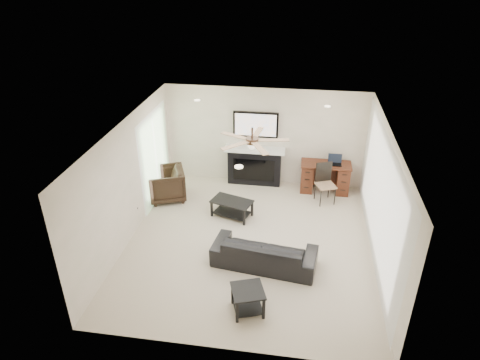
{
  "coord_description": "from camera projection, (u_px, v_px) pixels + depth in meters",
  "views": [
    {
      "loc": [
        0.88,
        -7.19,
        5.33
      ],
      "look_at": [
        -0.29,
        0.5,
        1.19
      ],
      "focal_mm": 32.0,
      "sensor_mm": 36.0,
      "label": 1
    }
  ],
  "objects": [
    {
      "name": "coffee_table",
      "position": [
        232.0,
        208.0,
        9.7
      ],
      "size": [
        1.01,
        0.75,
        0.4
      ],
      "primitive_type": "cube",
      "rotation": [
        0.0,
        0.0,
        -0.31
      ],
      "color": "black",
      "rests_on": "ground"
    },
    {
      "name": "end_table_near",
      "position": [
        248.0,
        300.0,
        7.1
      ],
      "size": [
        0.66,
        0.66,
        0.45
      ],
      "primitive_type": "cube",
      "rotation": [
        0.0,
        0.0,
        0.34
      ],
      "color": "black",
      "rests_on": "ground"
    },
    {
      "name": "desk_chair",
      "position": [
        326.0,
        184.0,
        10.12
      ],
      "size": [
        0.55,
        0.56,
        0.97
      ],
      "primitive_type": "cube",
      "rotation": [
        0.0,
        0.0,
        0.38
      ],
      "color": "black",
      "rests_on": "ground"
    },
    {
      "name": "fireplace_unit",
      "position": [
        255.0,
        150.0,
        10.73
      ],
      "size": [
        1.52,
        0.34,
        1.91
      ],
      "primitive_type": "cube",
      "color": "black",
      "rests_on": "ground"
    },
    {
      "name": "armchair",
      "position": [
        166.0,
        184.0,
        10.32
      ],
      "size": [
        1.11,
        1.1,
        0.78
      ],
      "primitive_type": "imported",
      "rotation": [
        0.0,
        0.0,
        -1.19
      ],
      "color": "black",
      "rests_on": "ground"
    },
    {
      "name": "end_table_left",
      "position": [
        129.0,
        211.0,
        9.55
      ],
      "size": [
        0.6,
        0.6,
        0.45
      ],
      "primitive_type": "cube",
      "rotation": [
        0.0,
        0.0,
        0.23
      ],
      "color": "black",
      "rests_on": "ground"
    },
    {
      "name": "room_shell",
      "position": [
        261.0,
        169.0,
        8.15
      ],
      "size": [
        5.5,
        5.54,
        2.52
      ],
      "color": "#C0B49B",
      "rests_on": "ground"
    },
    {
      "name": "laptop",
      "position": [
        335.0,
        160.0,
        10.38
      ],
      "size": [
        0.33,
        0.24,
        0.23
      ],
      "primitive_type": "cube",
      "color": "black",
      "rests_on": "desk"
    },
    {
      "name": "desk",
      "position": [
        325.0,
        177.0,
        10.65
      ],
      "size": [
        1.22,
        0.56,
        0.76
      ],
      "primitive_type": "cube",
      "color": "#36180D",
      "rests_on": "ground"
    },
    {
      "name": "sofa",
      "position": [
        264.0,
        252.0,
        8.14
      ],
      "size": [
        2.06,
        1.02,
        0.58
      ],
      "primitive_type": "imported",
      "rotation": [
        0.0,
        0.0,
        3.01
      ],
      "color": "black",
      "rests_on": "ground"
    }
  ]
}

